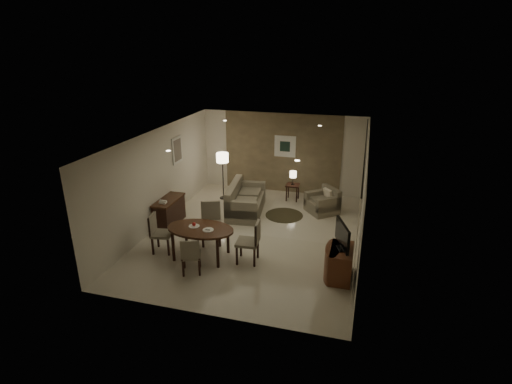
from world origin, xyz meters
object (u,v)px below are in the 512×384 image
(tv_cabinet, at_px, (341,263))
(sofa, at_px, (246,199))
(chair_near, at_px, (191,255))
(console_desk, at_px, (169,212))
(chair_right, at_px, (247,242))
(chair_far, at_px, (211,224))
(chair_left, at_px, (162,233))
(dining_table, at_px, (201,243))
(floor_lamp, at_px, (223,176))
(armchair, at_px, (322,201))
(side_table, at_px, (292,192))

(tv_cabinet, distance_m, sofa, 4.18)
(chair_near, height_order, sofa, sofa)
(console_desk, bearing_deg, chair_right, -27.07)
(chair_far, height_order, chair_left, chair_far)
(tv_cabinet, height_order, chair_right, chair_right)
(dining_table, bearing_deg, chair_left, -179.87)
(chair_left, relative_size, floor_lamp, 0.63)
(dining_table, relative_size, chair_left, 1.66)
(console_desk, xyz_separation_m, armchair, (4.07, 1.99, 0.00))
(tv_cabinet, distance_m, chair_left, 4.32)
(tv_cabinet, xyz_separation_m, sofa, (-3.04, 2.87, 0.10))
(tv_cabinet, distance_m, chair_near, 3.31)
(chair_right, distance_m, floor_lamp, 4.15)
(tv_cabinet, bearing_deg, sofa, 136.61)
(console_desk, distance_m, sofa, 2.31)
(console_desk, relative_size, chair_far, 1.13)
(chair_far, xyz_separation_m, armchair, (2.50, 2.75, -0.16))
(floor_lamp, bearing_deg, chair_near, -79.15)
(tv_cabinet, distance_m, armchair, 3.58)
(chair_near, bearing_deg, floor_lamp, -101.01)
(side_table, bearing_deg, dining_table, -108.67)
(console_desk, bearing_deg, floor_lamp, 70.74)
(tv_cabinet, relative_size, chair_far, 0.85)
(chair_left, xyz_separation_m, floor_lamp, (0.22, 3.76, 0.29))
(chair_near, height_order, chair_left, chair_left)
(console_desk, relative_size, armchair, 1.42)
(chair_near, bearing_deg, dining_table, -107.28)
(dining_table, height_order, sofa, sofa)
(floor_lamp, bearing_deg, chair_left, -93.34)
(dining_table, bearing_deg, chair_near, -85.42)
(side_table, xyz_separation_m, floor_lamp, (-2.23, -0.47, 0.51))
(chair_left, height_order, floor_lamp, floor_lamp)
(chair_near, height_order, chair_far, chair_far)
(tv_cabinet, bearing_deg, chair_near, -168.20)
(chair_far, distance_m, floor_lamp, 3.15)
(chair_near, bearing_deg, chair_far, -108.74)
(tv_cabinet, bearing_deg, side_table, 113.76)
(console_desk, bearing_deg, side_table, 42.26)
(dining_table, relative_size, sofa, 0.86)
(console_desk, xyz_separation_m, chair_far, (1.57, -0.77, 0.16))
(floor_lamp, bearing_deg, chair_far, -75.68)
(chair_right, height_order, side_table, chair_right)
(sofa, height_order, armchair, sofa)
(tv_cabinet, relative_size, chair_near, 1.02)
(floor_lamp, bearing_deg, side_table, 11.91)
(dining_table, xyz_separation_m, side_table, (1.43, 4.23, -0.11))
(dining_table, distance_m, sofa, 2.87)
(chair_left, height_order, armchair, chair_left)
(console_desk, height_order, chair_far, chair_far)
(chair_near, height_order, armchair, chair_near)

